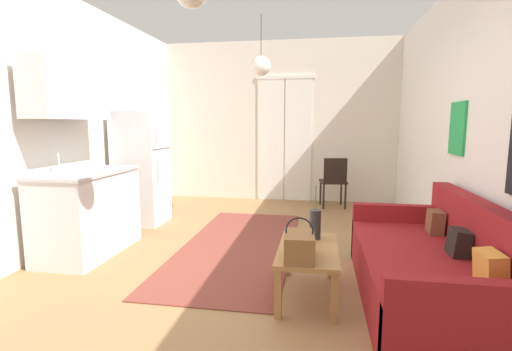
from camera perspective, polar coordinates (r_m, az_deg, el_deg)
ground_plane at (r=3.63m, az=-3.27°, el=-15.87°), size 4.82×7.82×0.10m
wall_back at (r=6.93m, az=3.50°, el=8.09°), size 4.42×0.13×2.88m
wall_right at (r=3.52m, az=33.51°, el=7.03°), size 0.12×7.42×2.88m
wall_left at (r=4.35m, az=-32.63°, el=7.05°), size 0.12×7.42×2.88m
area_rug at (r=4.42m, az=-2.73°, el=-10.62°), size 1.24×3.01×0.01m
couch at (r=3.34m, az=25.61°, el=-13.04°), size 0.93×1.99×0.83m
coffee_table at (r=3.15m, az=7.93°, el=-11.88°), size 0.48×0.88×0.41m
bamboo_vase at (r=3.33m, az=9.01°, el=-7.35°), size 0.10×0.10×0.48m
handbag at (r=2.84m, az=6.59°, el=-10.60°), size 0.24×0.34×0.32m
refrigerator at (r=5.52m, az=-17.10°, el=1.10°), size 0.65×0.61×1.57m
kitchen_counter at (r=4.43m, az=-24.85°, el=-1.27°), size 0.65×1.19×2.05m
accent_chair at (r=6.38m, az=11.78°, el=-0.59°), size 0.48×0.46×0.85m
pendant_lamp_far at (r=5.37m, az=0.77°, el=16.37°), size 0.27×0.27×0.82m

